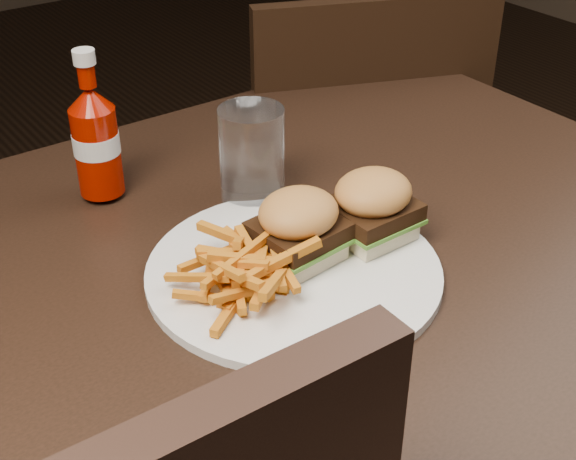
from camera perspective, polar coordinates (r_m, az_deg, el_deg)
dining_table at (r=0.84m, az=-3.86°, el=-4.56°), size 1.20×0.80×0.04m
chair_far at (r=1.61m, az=3.37°, el=2.54°), size 0.55×0.55×0.04m
plate at (r=0.82m, az=0.41°, el=-2.94°), size 0.30×0.30×0.01m
sandwich_half_a at (r=0.83m, az=0.73°, el=-1.39°), size 0.08×0.08×0.02m
sandwich_half_b at (r=0.87m, az=5.92°, el=0.15°), size 0.08×0.07×0.02m
fries_pile at (r=0.78m, az=-3.20°, el=-2.77°), size 0.14×0.14×0.04m
ketchup_bottle at (r=0.96m, az=-13.40°, el=5.48°), size 0.06×0.06×0.11m
tumbler at (r=0.93m, az=-2.58°, el=5.21°), size 0.09×0.09×0.12m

